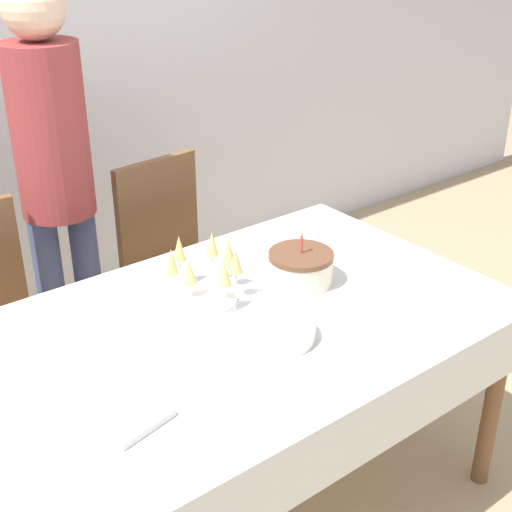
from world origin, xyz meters
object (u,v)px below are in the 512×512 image
Objects in this scene: plate_stack_main at (272,331)px; plate_stack_dessert at (207,305)px; dining_chair_far_right at (176,262)px; birthday_cake at (301,267)px; person_standing at (54,163)px; champagne_tray at (207,272)px.

plate_stack_main is 0.24m from plate_stack_dessert.
plate_stack_dessert is at bearing -114.72° from dining_chair_far_right.
plate_stack_dessert is (-0.36, 0.03, -0.03)m from birthday_cake.
dining_chair_far_right is 0.86m from plate_stack_dessert.
plate_stack_dessert is at bearing 107.31° from plate_stack_main.
birthday_cake reaches higher than plate_stack_main.
dining_chair_far_right is at bearing 91.08° from birthday_cake.
birthday_cake is at bearing -64.19° from person_standing.
birthday_cake is 0.85× the size of plate_stack_main.
person_standing reaches higher than dining_chair_far_right.
dining_chair_far_right is 1.05m from plate_stack_main.
dining_chair_far_right is 0.56× the size of person_standing.
dining_chair_far_right reaches higher than plate_stack_main.
plate_stack_main is (-0.27, -0.98, 0.26)m from dining_chair_far_right.
plate_stack_main is at bearing -88.27° from champagne_tray.
person_standing is (-0.43, 0.13, 0.50)m from dining_chair_far_right.
birthday_cake is 0.68× the size of champagne_tray.
birthday_cake is at bearing -20.81° from champagne_tray.
plate_stack_dessert is 0.11× the size of person_standing.
person_standing is (-0.15, 1.11, 0.24)m from plate_stack_main.
plate_stack_dessert is (-0.34, -0.75, 0.26)m from dining_chair_far_right.
champagne_tray reaches higher than plate_stack_dessert.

